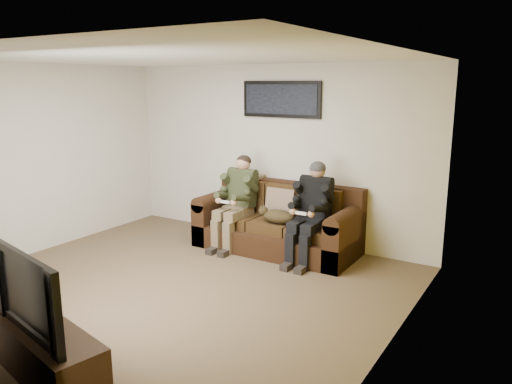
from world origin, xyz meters
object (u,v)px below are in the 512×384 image
Objects in this scene: person_right at (311,206)px; television at (40,290)px; cat at (277,216)px; tv_stand at (46,353)px; person_left at (237,196)px; framed_poster at (281,99)px; sofa at (279,225)px.

television is at bearing -100.08° from person_right.
cat is 0.50× the size of tv_stand.
tv_stand is at bearing -81.48° from person_left.
tv_stand is (-0.16, -3.53, -0.35)m from cat.
tv_stand is (0.15, -4.17, -1.89)m from framed_poster.
cat is at bearing -5.08° from person_left.
framed_poster reaches higher than person_left.
person_left reaches higher than television.
person_left is 1.18m from person_right.
person_right is 1.06× the size of framed_poster.
television is (0.54, -3.59, 0.01)m from person_left.
person_right is at bearing -36.14° from framed_poster.
sofa is at bearing 18.02° from person_left.
sofa is 0.73m from person_right.
cat is 0.57× the size of television.
cat is at bearing 99.82° from television.
sofa is at bearing -62.52° from framed_poster.
sofa is 3.78m from tv_stand.
tv_stand is (0.54, -3.59, -0.53)m from person_left.
person_left reaches higher than cat.
sofa is 0.73m from person_left.
television is at bearing 0.00° from tv_stand.
person_left is (-0.59, -0.19, 0.39)m from sofa.
sofa reaches higher than cat.
framed_poster reaches higher than tv_stand.
television is (0.00, 0.00, 0.54)m from tv_stand.
person_right is (1.18, 0.00, 0.00)m from person_left.
television reaches higher than sofa.
framed_poster is (-0.20, 0.38, 1.75)m from sofa.
television is at bearing -90.76° from sofa.
person_right is at bearing 92.28° from television.
person_left is 0.99× the size of person_right.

